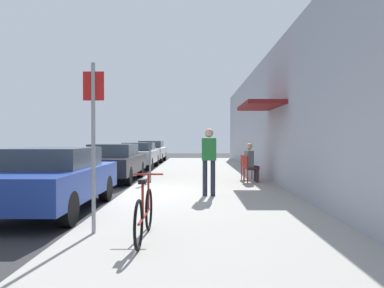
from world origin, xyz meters
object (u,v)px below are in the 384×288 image
Objects in this scene: parked_car_2 at (139,155)px; cafe_chair_0 at (249,167)px; pedestrian_standing at (209,156)px; cafe_chair_1 at (246,165)px; parked_car_3 at (151,151)px; seated_patron_0 at (251,161)px; bicycle_0 at (144,214)px; parked_car_1 at (113,162)px; parked_car_0 at (53,178)px; parking_meter at (150,159)px; street_sign at (93,134)px.

parked_car_2 is 8.77m from cafe_chair_0.
cafe_chair_1 is at bearing 69.72° from pedestrian_standing.
parked_car_3 is at bearing 90.00° from parked_car_2.
parked_car_3 is 3.41× the size of seated_patron_0.
bicycle_0 is 7.54m from cafe_chair_0.
seated_patron_0 reaches higher than parked_car_1.
parked_car_2 is at bearing 108.07° from pedestrian_standing.
parked_car_0 is 3.41× the size of seated_patron_0.
parked_car_0 is 5.78m from parked_car_1.
pedestrian_standing is (3.39, -4.36, 0.41)m from parked_car_1.
cafe_chair_0 and cafe_chair_1 have the same top height.
bicycle_0 is (0.77, -6.87, -0.41)m from parking_meter.
bicycle_0 reaches higher than cafe_chair_0.
seated_patron_0 reaches higher than bicycle_0.
pedestrian_standing is at bearing -110.28° from cafe_chair_1.
parked_car_1 is at bearing 90.00° from parked_car_0.
seated_patron_0 is (4.89, 4.50, 0.10)m from parked_car_0.
cafe_chair_1 is at bearing -53.29° from parked_car_2.
pedestrian_standing reaches higher than parking_meter.
bicycle_0 is at bearing -109.47° from cafe_chair_0.
parked_car_3 reaches higher than parked_car_1.
cafe_chair_0 is 0.67× the size of seated_patron_0.
pedestrian_standing is at bearing -52.14° from parked_car_1.
parked_car_0 is 5.06× the size of cafe_chair_0.
parked_car_3 is (0.00, 11.48, 0.02)m from parked_car_1.
seated_patron_0 is at bearing -69.04° from parked_car_3.
pedestrian_standing is (-1.44, -3.07, 0.50)m from cafe_chair_0.
parked_car_1 reaches higher than bicycle_0.
cafe_chair_1 is at bearing 90.06° from cafe_chair_0.
parked_car_2 reaches higher than bicycle_0.
parking_meter is (1.55, -1.53, 0.17)m from parked_car_1.
cafe_chair_0 is at bearing -14.98° from parked_car_1.
cafe_chair_0 is at bearing 42.90° from parked_car_0.
pedestrian_standing is (1.07, 4.04, 0.64)m from bicycle_0.
seated_patron_0 is at bearing 63.46° from street_sign.
cafe_chair_1 is (4.83, -0.46, -0.09)m from parked_car_1.
seated_patron_0 is at bearing 70.14° from bicycle_0.
cafe_chair_1 is 4.19m from pedestrian_standing.
seated_patron_0 is (3.34, 0.24, -0.07)m from parking_meter.
parked_car_0 is at bearing -90.00° from parked_car_2.
pedestrian_standing is at bearing -57.02° from parking_meter.
parked_car_1 is 5.06× the size of cafe_chair_1.
parked_car_2 is at bearing 101.60° from parking_meter.
parked_car_0 is 17.26m from parked_car_3.
parked_car_2 is at bearing 126.71° from cafe_chair_1.
street_sign is (1.50, -8.07, 0.93)m from parked_car_1.
parked_car_1 is 3.33× the size of parking_meter.
parked_car_0 is 1.00× the size of parked_car_1.
parked_car_0 reaches higher than bicycle_0.
pedestrian_standing is at bearing 75.19° from bicycle_0.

